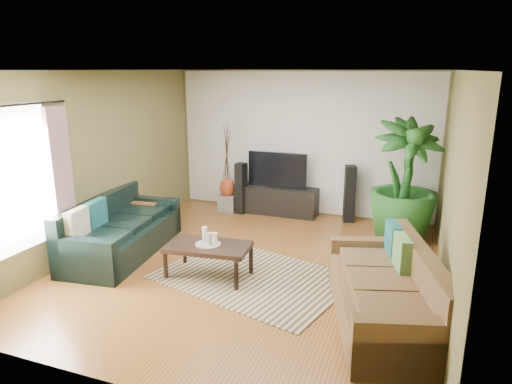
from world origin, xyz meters
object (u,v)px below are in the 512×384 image
at_px(coffee_table, 209,260).
at_px(side_table, 147,214).
at_px(potted_plant, 404,181).
at_px(television, 277,170).
at_px(speaker_right, 350,194).
at_px(speaker_left, 241,188).
at_px(vase, 227,188).
at_px(sofa_right, 383,286).
at_px(pedestal, 228,203).
at_px(sofa_left, 123,226).
at_px(tv_stand, 277,200).

height_order(coffee_table, side_table, side_table).
bearing_deg(side_table, coffee_table, -35.78).
height_order(potted_plant, side_table, potted_plant).
height_order(television, potted_plant, potted_plant).
distance_m(speaker_right, side_table, 3.62).
bearing_deg(speaker_left, speaker_right, 16.79).
bearing_deg(television, vase, -168.50).
distance_m(sofa_right, vase, 4.52).
relative_size(speaker_left, speaker_right, 0.94).
xyz_separation_m(coffee_table, television, (0.01, 2.97, 0.63)).
height_order(sofa_right, side_table, sofa_right).
bearing_deg(coffee_table, vase, 102.50).
bearing_deg(television, speaker_left, -161.43).
distance_m(speaker_right, pedestal, 2.38).
bearing_deg(sofa_right, speaker_right, 178.50).
relative_size(television, vase, 2.80).
relative_size(potted_plant, vase, 4.81).
height_order(sofa_right, vase, sofa_right).
bearing_deg(side_table, sofa_right, -22.12).
relative_size(sofa_left, potted_plant, 1.11).
bearing_deg(tv_stand, television, 0.00).
height_order(sofa_left, television, television).
bearing_deg(speaker_right, television, 162.16).
bearing_deg(coffee_table, side_table, 137.87).
xyz_separation_m(speaker_left, potted_plant, (2.98, -0.37, 0.49)).
relative_size(vase, side_table, 0.75).
height_order(speaker_right, pedestal, speaker_right).
xyz_separation_m(television, speaker_left, (-0.66, -0.22, -0.37)).
height_order(speaker_right, vase, speaker_right).
distance_m(sofa_right, pedestal, 4.53).
height_order(sofa_left, speaker_left, speaker_left).
height_order(tv_stand, television, television).
bearing_deg(speaker_right, sofa_left, -155.61).
relative_size(speaker_left, potted_plant, 0.50).
height_order(speaker_right, side_table, speaker_right).
distance_m(potted_plant, vase, 3.35).
height_order(television, side_table, television).
distance_m(coffee_table, potted_plant, 3.42).
bearing_deg(side_table, tv_stand, 42.26).
bearing_deg(vase, pedestal, 0.00).
height_order(potted_plant, pedestal, potted_plant).
distance_m(television, vase, 1.05).
distance_m(sofa_left, pedestal, 2.58).
relative_size(coffee_table, potted_plant, 0.56).
relative_size(sofa_right, pedestal, 6.69).
bearing_deg(potted_plant, side_table, -165.59).
height_order(television, speaker_left, television).
bearing_deg(speaker_left, television, 29.20).
distance_m(tv_stand, pedestal, 0.98).
distance_m(sofa_right, speaker_left, 4.29).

